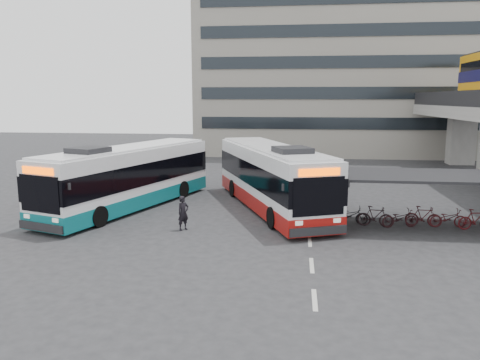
# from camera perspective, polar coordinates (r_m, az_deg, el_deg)

# --- Properties ---
(ground) EXTENTS (120.00, 120.00, 0.00)m
(ground) POSITION_cam_1_polar(r_m,az_deg,el_deg) (20.56, 1.46, -7.21)
(ground) COLOR #28282B
(ground) RESTS_ON ground
(bike_shelter) EXTENTS (10.00, 4.00, 2.54)m
(bike_shelter) POSITION_cam_1_polar(r_m,az_deg,el_deg) (23.98, 22.83, -2.31)
(bike_shelter) COLOR #595B60
(bike_shelter) RESTS_ON ground
(office_block) EXTENTS (30.00, 15.00, 25.00)m
(office_block) POSITION_cam_1_polar(r_m,az_deg,el_deg) (56.08, 11.63, 16.30)
(office_block) COLOR gray
(office_block) RESTS_ON ground
(road_markings) EXTENTS (0.15, 7.60, 0.01)m
(road_markings) POSITION_cam_1_polar(r_m,az_deg,el_deg) (17.63, 8.74, -10.25)
(road_markings) COLOR beige
(road_markings) RESTS_ON ground
(bus_main) EXTENTS (7.25, 12.74, 3.74)m
(bus_main) POSITION_cam_1_polar(r_m,az_deg,el_deg) (25.93, 3.82, 0.30)
(bus_main) COLOR white
(bus_main) RESTS_ON ground
(bus_teal) EXTENTS (6.46, 12.67, 3.68)m
(bus_teal) POSITION_cam_1_polar(r_m,az_deg,el_deg) (26.78, -13.31, 0.31)
(bus_teal) COLOR white
(bus_teal) RESTS_ON ground
(pedestrian) EXTENTS (0.68, 0.70, 1.62)m
(pedestrian) POSITION_cam_1_polar(r_m,az_deg,el_deg) (21.89, -6.94, -4.02)
(pedestrian) COLOR black
(pedestrian) RESTS_ON ground
(sign_totem_mid) EXTENTS (0.60, 0.27, 2.78)m
(sign_totem_mid) POSITION_cam_1_polar(r_m,az_deg,el_deg) (29.14, -23.54, -0.05)
(sign_totem_mid) COLOR #B4180B
(sign_totem_mid) RESTS_ON ground
(sign_totem_north) EXTENTS (0.58, 0.21, 2.67)m
(sign_totem_north) POSITION_cam_1_polar(r_m,az_deg,el_deg) (32.24, -19.06, 1.02)
(sign_totem_north) COLOR #B4180B
(sign_totem_north) RESTS_ON ground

